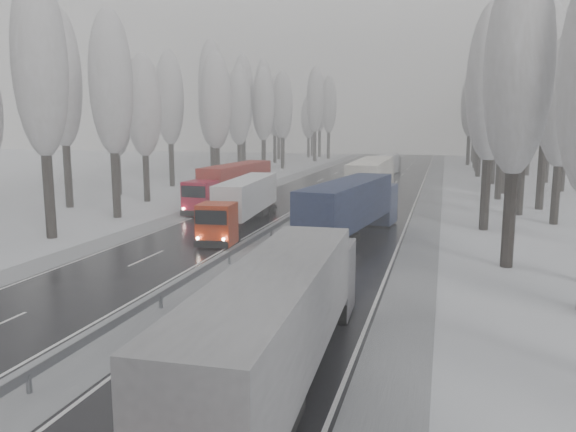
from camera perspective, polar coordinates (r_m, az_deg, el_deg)
The scene contains 59 objects.
ground at distance 21.85m, azimuth -17.85°, elevation -12.24°, with size 260.00×260.00×0.00m, color silver.
carriageway_right at distance 47.89m, azimuth 7.90°, elevation -0.17°, with size 7.50×200.00×0.03m, color black.
carriageway_left at distance 50.35m, azimuth -4.03°, elevation 0.36°, with size 7.50×200.00×0.03m, color black.
median_slush at distance 48.85m, azimuth 1.78°, elevation 0.11°, with size 3.00×200.00×0.04m, color #95989C.
shoulder_right at distance 47.50m, azimuth 13.82°, elevation -0.43°, with size 2.40×200.00×0.04m, color #95989C.
shoulder_left at distance 52.20m, azimuth -9.15°, elevation 0.59°, with size 2.40×200.00×0.04m, color #95989C.
median_guardrail at distance 48.75m, azimuth 1.78°, elevation 0.78°, with size 0.12×200.00×0.76m.
tree_16 at distance 32.81m, azimuth 22.40°, elevation 13.56°, with size 3.60×3.60×16.53m.
tree_18 at distance 44.05m, azimuth 19.98°, elevation 12.49°, with size 3.60×3.60×16.58m.
tree_19 at distance 48.64m, azimuth 26.13°, elevation 10.25°, with size 3.60×3.60×14.57m.
tree_20 at distance 52.43m, azimuth 23.05°, elevation 11.12°, with size 3.60×3.60×15.71m.
tree_21 at distance 56.80m, azimuth 24.94°, elevation 12.68°, with size 3.60×3.60×18.62m.
tree_22 at distance 62.72m, azimuth 21.04°, elevation 10.92°, with size 3.60×3.60×15.86m.
tree_23 at distance 67.48m, azimuth 26.04°, elevation 9.19°, with size 3.60×3.60×13.55m.
tree_24 at distance 68.36m, azimuth 21.52°, elevation 13.19°, with size 3.60×3.60×20.49m.
tree_25 at distance 73.22m, azimuth 26.68°, elevation 12.03°, with size 3.60×3.60×19.44m.
tree_26 at distance 78.45m, azimuth 20.47°, elevation 11.88°, with size 3.60×3.60×18.78m.
tree_27 at distance 83.23m, azimuth 25.21°, elevation 10.90°, with size 3.60×3.60×17.62m.
tree_28 at distance 89.04m, azimuth 19.12°, elevation 11.93°, with size 3.60×3.60×19.62m.
tree_29 at distance 93.66m, azimuth 23.53°, elevation 10.93°, with size 3.60×3.60×18.11m.
tree_30 at distance 98.73m, azimuth 18.89°, elevation 10.99°, with size 3.60×3.60×17.86m.
tree_31 at distance 103.20m, azimuth 22.12°, elevation 10.97°, with size 3.60×3.60×18.58m.
tree_32 at distance 106.21m, azimuth 18.70°, elevation 10.67°, with size 3.60×3.60×17.33m.
tree_33 at distance 110.36m, azimuth 20.19°, elevation 9.52°, with size 3.60×3.60×14.33m.
tree_34 at distance 113.28m, azimuth 18.06°, elevation 10.69°, with size 3.60×3.60×17.63m.
tree_35 at distance 117.98m, azimuth 22.54°, elevation 10.56°, with size 3.60×3.60×18.25m.
tree_36 at distance 123.22m, azimuth 18.53°, elevation 11.29°, with size 3.60×3.60×20.23m.
tree_37 at distance 127.63m, azimuth 21.56°, elevation 9.93°, with size 3.60×3.60×16.37m.
tree_38 at distance 133.80m, azimuth 19.02°, elevation 10.46°, with size 3.60×3.60×17.97m.
tree_39 at distance 137.94m, azimuth 20.08°, elevation 9.88°, with size 3.60×3.60×16.19m.
tree_56 at distance 41.95m, azimuth -23.88°, elevation 13.80°, with size 3.60×3.60×18.12m.
tree_58 at distance 49.32m, azimuth -17.55°, elevation 12.70°, with size 3.60×3.60×17.21m.
tree_59 at distance 57.03m, azimuth -21.99°, elevation 12.72°, with size 3.60×3.60×18.41m.
tree_60 at distance 58.83m, azimuth -14.47°, elevation 10.75°, with size 3.60×3.60×14.84m.
tree_61 at distance 65.23m, azimuth -17.13°, elevation 9.96°, with size 3.60×3.60×13.95m.
tree_62 at distance 65.73m, azimuth -7.33°, elevation 11.46°, with size 3.60×3.60×16.04m.
tree_63 at distance 72.72m, azimuth -11.95°, elevation 11.55°, with size 3.60×3.60×16.88m.
tree_64 at distance 75.67m, azimuth -7.70°, elevation 10.86°, with size 3.60×3.60×15.42m.
tree_65 at distance 80.16m, azimuth -7.80°, elevation 12.63°, with size 3.60×3.60×19.48m.
tree_66 at distance 84.57m, azimuth -5.02°, elevation 10.66°, with size 3.60×3.60×15.23m.
tree_67 at distance 88.83m, azimuth -4.96°, elevation 11.37°, with size 3.60×3.60×17.09m.
tree_68 at distance 90.45m, azimuth -2.54°, elevation 11.18°, with size 3.60×3.60×16.65m.
tree_69 at distance 95.88m, azimuth -4.60°, elevation 12.08°, with size 3.60×3.60×19.35m.
tree_70 at distance 100.01m, azimuth -0.57°, elevation 11.18°, with size 3.60×3.60×17.09m.
tree_71 at distance 105.30m, azimuth -2.50°, elevation 11.95°, with size 3.60×3.60×19.61m.
tree_72 at distance 109.68m, azimuth -0.52°, elevation 10.35°, with size 3.60×3.60×15.11m.
tree_73 at distance 114.37m, azimuth -1.37°, elevation 10.99°, with size 3.60×3.60×17.22m.
tree_74 at distance 119.25m, azimuth 2.77°, elevation 11.67°, with size 3.60×3.60×19.68m.
tree_75 at distance 125.41m, azimuth -0.96°, elevation 11.25°, with size 3.60×3.60×18.60m.
tree_76 at distance 128.18m, azimuth 4.17°, elevation 11.17°, with size 3.60×3.60×18.55m.
tree_77 at distance 133.25m, azimuth 2.11°, elevation 9.96°, with size 3.60×3.60×14.32m.
tree_78 at distance 135.37m, azimuth 3.26°, elevation 11.35°, with size 3.60×3.60×19.55m.
tree_79 at distance 139.84m, azimuth 2.48°, elevation 10.65°, with size 3.60×3.60×17.07m.
truck_grey_tarp at distance 16.87m, azimuth -0.38°, elevation -9.85°, with size 3.07×15.63×3.99m.
truck_blue_box at distance 38.04m, azimuth 6.61°, elevation 1.07°, with size 4.75×16.34×4.16m.
truck_cream_box at distance 55.03m, azimuth 8.59°, elevation 3.77°, with size 2.78×17.45×4.47m.
box_truck_distant at distance 91.16m, azimuth 10.18°, elevation 5.23°, with size 3.44×8.30×3.01m.
truck_red_white at distance 42.84m, azimuth -4.53°, elevation 1.63°, with size 3.47×14.34×3.65m.
truck_red_red at distance 54.49m, azimuth -5.68°, elevation 3.46°, with size 3.19×15.55×3.96m.
Camera 1 is at (11.49, -16.83, 7.88)m, focal length 35.00 mm.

